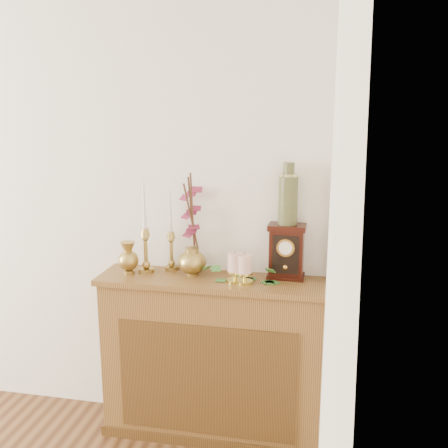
% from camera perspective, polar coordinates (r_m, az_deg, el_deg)
% --- Properties ---
extents(console_shelf, '(1.24, 0.34, 0.93)m').
position_cam_1_polar(console_shelf, '(3.02, -1.25, -14.83)').
color(console_shelf, brown).
rests_on(console_shelf, ground).
extents(candlestick_left, '(0.09, 0.09, 0.51)m').
position_cam_1_polar(candlestick_left, '(2.91, -8.55, -2.06)').
color(candlestick_left, '#A48841').
rests_on(candlestick_left, console_shelf).
extents(candlestick_center, '(0.08, 0.08, 0.45)m').
position_cam_1_polar(candlestick_center, '(2.94, -5.78, -2.22)').
color(candlestick_center, '#A48841').
rests_on(candlestick_center, console_shelf).
extents(bud_vase, '(0.11, 0.11, 0.18)m').
position_cam_1_polar(bud_vase, '(2.92, -10.37, -3.68)').
color(bud_vase, '#A48841').
rests_on(bud_vase, console_shelf).
extents(ginger_jar, '(0.23, 0.25, 0.57)m').
position_cam_1_polar(ginger_jar, '(2.85, -3.50, -0.40)').
color(ginger_jar, '#A48841').
rests_on(ginger_jar, console_shelf).
extents(pillar_candle_left, '(0.09, 0.09, 0.17)m').
position_cam_1_polar(pillar_candle_left, '(2.74, 1.21, -4.59)').
color(pillar_candle_left, '#D9C64B').
rests_on(pillar_candle_left, console_shelf).
extents(pillar_candle_right, '(0.09, 0.09, 0.17)m').
position_cam_1_polar(pillar_candle_right, '(2.72, 2.27, -4.75)').
color(pillar_candle_right, '#D9C64B').
rests_on(pillar_candle_right, console_shelf).
extents(ivy_garland, '(0.52, 0.19, 0.09)m').
position_cam_1_polar(ivy_garland, '(2.79, 0.08, -5.83)').
color(ivy_garland, '#336D29').
rests_on(ivy_garland, console_shelf).
extents(mantel_clock, '(0.20, 0.14, 0.29)m').
position_cam_1_polar(mantel_clock, '(2.81, 6.83, -2.99)').
color(mantel_clock, black).
rests_on(mantel_clock, console_shelf).
extents(ceramic_vase, '(0.10, 0.10, 0.33)m').
position_cam_1_polar(ceramic_vase, '(2.75, 7.00, 2.95)').
color(ceramic_vase, '#172E21').
rests_on(ceramic_vase, mantel_clock).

